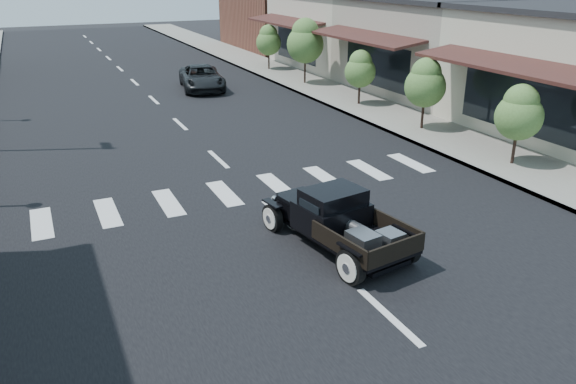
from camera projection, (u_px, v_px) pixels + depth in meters
name	position (u px, v px, depth m)	size (l,w,h in m)	color
ground	(314.00, 248.00, 12.80)	(120.00, 120.00, 0.00)	black
road	(163.00, 109.00, 25.46)	(14.00, 80.00, 0.02)	black
road_markings	(194.00, 137.00, 21.24)	(12.00, 60.00, 0.06)	silver
sidewalk_right	(328.00, 92.00, 28.73)	(3.00, 80.00, 0.15)	gray
storefront_mid	(459.00, 46.00, 28.76)	(10.00, 9.00, 4.50)	#A79E8C
storefront_far	(366.00, 30.00, 36.35)	(10.00, 9.00, 4.50)	beige
far_building_right	(305.00, 1.00, 44.52)	(11.00, 10.00, 7.00)	brown
small_tree_a	(517.00, 126.00, 17.49)	(1.46, 1.46, 2.44)	#4A7234
small_tree_b	(424.00, 95.00, 21.40)	(1.56, 1.56, 2.60)	#4A7234
small_tree_c	(360.00, 78.00, 25.40)	(1.40, 1.40, 2.33)	#4A7234
small_tree_d	(305.00, 52.00, 29.96)	(1.96, 1.96, 3.27)	#4A7234
small_tree_e	(269.00, 48.00, 34.33)	(1.53, 1.53, 2.54)	#4A7234
hotrod_pickup	(338.00, 220.00, 12.59)	(1.88, 4.03, 1.40)	black
second_car	(202.00, 78.00, 29.28)	(2.05, 4.44, 1.23)	black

